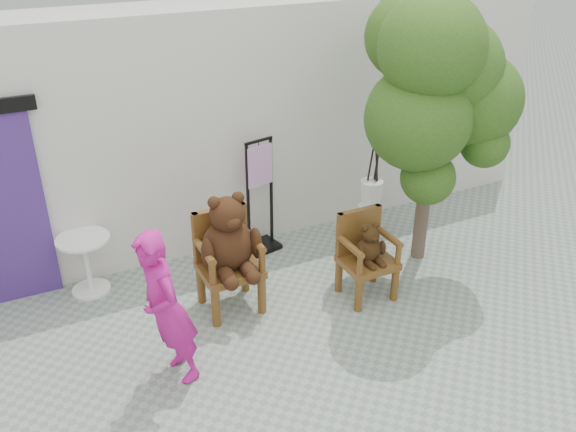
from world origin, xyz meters
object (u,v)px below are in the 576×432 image
at_px(display_stand, 260,209).
at_px(person, 166,309).
at_px(cafe_table, 86,258).
at_px(chair_big, 228,245).
at_px(chair_small, 366,250).
at_px(stool_bucket, 371,193).
at_px(tree, 439,79).

bearing_deg(display_stand, person, -145.45).
bearing_deg(cafe_table, chair_big, -36.79).
distance_m(chair_big, person, 1.24).
relative_size(chair_small, person, 0.63).
distance_m(display_stand, stool_bucket, 1.49).
height_order(person, cafe_table, person).
bearing_deg(tree, display_stand, 138.48).
height_order(person, tree, tree).
bearing_deg(tree, chair_small, -172.45).
bearing_deg(chair_small, tree, 7.55).
xyz_separation_m(chair_big, person, (-0.92, -0.83, 0.01)).
relative_size(chair_small, cafe_table, 1.43).
height_order(chair_big, person, person).
distance_m(cafe_table, display_stand, 2.18).
bearing_deg(stool_bucket, cafe_table, 174.76).
height_order(chair_small, display_stand, display_stand).
bearing_deg(display_stand, chair_big, -141.09).
distance_m(chair_small, display_stand, 1.59).
height_order(cafe_table, tree, tree).
xyz_separation_m(chair_small, person, (-2.40, -0.40, 0.22)).
distance_m(chair_big, cafe_table, 1.73).
bearing_deg(tree, stool_bucket, 93.11).
bearing_deg(cafe_table, tree, -19.98).
relative_size(cafe_table, stool_bucket, 0.48).
relative_size(person, stool_bucket, 1.10).
xyz_separation_m(chair_big, display_stand, (0.82, 1.01, -0.20)).
relative_size(chair_small, stool_bucket, 0.69).
relative_size(chair_small, tree, 0.30).
height_order(chair_small, person, person).
bearing_deg(person, tree, 88.64).
bearing_deg(chair_big, tree, -7.94).
height_order(person, stool_bucket, person).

